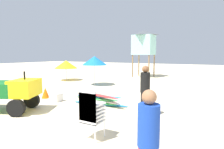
# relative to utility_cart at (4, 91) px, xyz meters

# --- Properties ---
(ground) EXTENTS (80.00, 80.00, 0.00)m
(ground) POSITION_rel_utility_cart_xyz_m (1.78, -0.49, -0.78)
(ground) COLOR beige
(utility_cart) EXTENTS (2.81, 2.20, 1.50)m
(utility_cart) POSITION_rel_utility_cart_xyz_m (0.00, 0.00, 0.00)
(utility_cart) COLOR #146023
(utility_cart) RESTS_ON ground
(stacked_plastic_chairs) EXTENTS (0.48, 0.48, 1.29)m
(stacked_plastic_chairs) POSITION_rel_utility_cart_xyz_m (4.16, -0.34, -0.04)
(stacked_plastic_chairs) COLOR white
(stacked_plastic_chairs) RESTS_ON ground
(surfboard_pile) EXTENTS (2.48, 0.88, 0.48)m
(surfboard_pile) POSITION_rel_utility_cart_xyz_m (2.53, 2.47, -0.55)
(surfboard_pile) COLOR #268CCC
(surfboard_pile) RESTS_ON ground
(lifeguard_near_left) EXTENTS (0.32, 0.32, 1.61)m
(lifeguard_near_left) POSITION_rel_utility_cart_xyz_m (5.99, -1.44, 0.14)
(lifeguard_near_left) COLOR red
(lifeguard_near_left) RESTS_ON ground
(lifeguard_near_center) EXTENTS (0.32, 0.32, 1.74)m
(lifeguard_near_center) POSITION_rel_utility_cart_xyz_m (4.71, 1.99, 0.22)
(lifeguard_near_center) COLOR black
(lifeguard_near_center) RESTS_ON ground
(lifeguard_tower) EXTENTS (1.98, 1.98, 4.33)m
(lifeguard_tower) POSITION_rel_utility_cart_xyz_m (0.64, 12.92, 2.42)
(lifeguard_tower) COLOR olive
(lifeguard_tower) RESTS_ON ground
(beach_umbrella_left) EXTENTS (1.85, 1.85, 1.63)m
(beach_umbrella_left) POSITION_rel_utility_cart_xyz_m (-4.01, 7.52, 0.52)
(beach_umbrella_left) COLOR beige
(beach_umbrella_left) RESTS_ON ground
(beach_umbrella_mid) EXTENTS (1.74, 1.74, 2.00)m
(beach_umbrella_mid) POSITION_rel_utility_cart_xyz_m (-0.57, 6.62, 0.91)
(beach_umbrella_mid) COLOR beige
(beach_umbrella_mid) RESTS_ON ground
(traffic_cone_near) EXTENTS (0.37, 0.37, 0.53)m
(traffic_cone_near) POSITION_rel_utility_cart_xyz_m (-0.43, 2.26, -0.52)
(traffic_cone_near) COLOR orange
(traffic_cone_near) RESTS_ON ground
(cooler_box) EXTENTS (0.50, 0.39, 0.37)m
(cooler_box) POSITION_rel_utility_cart_xyz_m (0.48, 2.07, -0.60)
(cooler_box) COLOR white
(cooler_box) RESTS_ON ground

